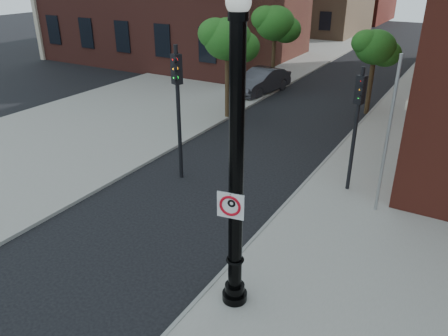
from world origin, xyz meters
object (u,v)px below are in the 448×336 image
Objects in this scene: no_parking_sign at (231,206)px; parked_car at (261,81)px; traffic_signal_left at (178,92)px; traffic_signal_right at (358,111)px; lamppost at (236,183)px.

no_parking_sign reaches higher than parked_car.
traffic_signal_left is (-4.93, 4.99, 0.55)m from no_parking_sign.
traffic_signal_right is at bearing -43.14° from parked_car.
traffic_signal_left is at bearing 135.80° from lamppost.
traffic_signal_right reaches higher than parked_car.
traffic_signal_right is at bearing 39.99° from traffic_signal_left.
parked_car is at bearing 114.12° from lamppost.
lamppost reaches higher than no_parking_sign.
no_parking_sign is 0.12× the size of traffic_signal_left.
lamppost is 18.67m from parked_car.
no_parking_sign is at bearing -58.62° from parked_car.
lamppost is at bearing -58.32° from parked_car.
no_parking_sign is (-0.03, -0.17, -0.46)m from lamppost.
parked_car is 1.04× the size of traffic_signal_right.
traffic_signal_right is at bearing 84.19° from lamppost.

